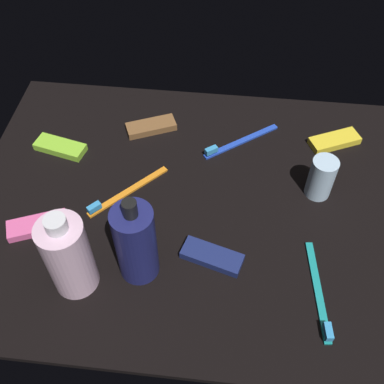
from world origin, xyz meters
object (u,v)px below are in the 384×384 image
object	(u,v)px
bodywash_bottle	(68,256)
snack_bar_navy	(212,256)
snack_bar_pink	(37,225)
lotion_bottle	(136,243)
deodorant_stick	(321,178)
toothbrush_blue	(237,142)
snack_bar_yellow	(334,141)
snack_bar_lime	(60,147)
toothbrush_orange	(124,193)
snack_bar_brown	(151,127)
toothbrush_teal	(319,295)

from	to	relation	value
bodywash_bottle	snack_bar_navy	distance (cm)	23.72
bodywash_bottle	snack_bar_pink	world-z (taller)	bodywash_bottle
lotion_bottle	deodorant_stick	xyz separation A→B (cm)	(-30.53, -19.92, -3.51)
toothbrush_blue	snack_bar_yellow	world-z (taller)	toothbrush_blue
toothbrush_blue	snack_bar_lime	bearing A→B (deg)	8.82
toothbrush_orange	snack_bar_navy	xyz separation A→B (cm)	(-17.79, 12.08, 0.14)
snack_bar_lime	snack_bar_navy	world-z (taller)	same
lotion_bottle	deodorant_stick	size ratio (longest dim) A/B	2.11
toothbrush_blue	snack_bar_navy	xyz separation A→B (cm)	(2.89, 28.05, 0.14)
snack_bar_brown	snack_bar_pink	xyz separation A→B (cm)	(15.95, 27.59, 0.00)
deodorant_stick	toothbrush_teal	distance (cm)	22.31
bodywash_bottle	toothbrush_teal	bearing A→B (deg)	-178.13
deodorant_stick	toothbrush_blue	bearing A→B (deg)	-35.61
toothbrush_orange	toothbrush_teal	distance (cm)	39.50
toothbrush_teal	snack_bar_brown	xyz separation A→B (cm)	(33.31, -35.77, 0.14)
lotion_bottle	snack_bar_brown	size ratio (longest dim) A/B	1.73
lotion_bottle	toothbrush_blue	size ratio (longest dim) A/B	1.19
bodywash_bottle	toothbrush_orange	xyz separation A→B (cm)	(-3.93, -18.59, -7.09)
deodorant_stick	bodywash_bottle	bearing A→B (deg)	29.98
snack_bar_lime	snack_bar_pink	distance (cm)	19.57
bodywash_bottle	toothbrush_orange	distance (cm)	20.28
toothbrush_teal	snack_bar_pink	bearing A→B (deg)	-9.43
snack_bar_pink	snack_bar_yellow	bearing A→B (deg)	-175.62
snack_bar_lime	snack_bar_brown	size ratio (longest dim) A/B	1.00
lotion_bottle	snack_bar_pink	bearing A→B (deg)	-17.25
toothbrush_blue	snack_bar_brown	size ratio (longest dim) A/B	1.45
toothbrush_teal	snack_bar_brown	world-z (taller)	toothbrush_teal
toothbrush_orange	snack_bar_yellow	xyz separation A→B (cm)	(-40.77, -18.43, 0.14)
toothbrush_teal	snack_bar_pink	size ratio (longest dim) A/B	1.73
toothbrush_teal	snack_bar_brown	distance (cm)	48.87
toothbrush_teal	lotion_bottle	bearing A→B (deg)	-4.02
bodywash_bottle	snack_bar_yellow	xyz separation A→B (cm)	(-44.70, -37.03, -6.94)
deodorant_stick	snack_bar_brown	world-z (taller)	deodorant_stick
toothbrush_teal	snack_bar_navy	distance (cm)	18.47
snack_bar_navy	lotion_bottle	bearing A→B (deg)	31.08
toothbrush_teal	toothbrush_blue	bearing A→B (deg)	-65.98
lotion_bottle	toothbrush_teal	world-z (taller)	lotion_bottle
toothbrush_teal	snack_bar_navy	xyz separation A→B (cm)	(17.72, -5.23, 0.14)
lotion_bottle	bodywash_bottle	size ratio (longest dim) A/B	1.05
snack_bar_lime	snack_bar_pink	size ratio (longest dim) A/B	1.00
toothbrush_orange	snack_bar_lime	bearing A→B (deg)	-34.11
snack_bar_pink	toothbrush_orange	bearing A→B (deg)	-168.86
snack_bar_yellow	snack_bar_brown	bearing A→B (deg)	-25.10
snack_bar_yellow	snack_bar_navy	xyz separation A→B (cm)	(22.98, 30.51, 0.00)
bodywash_bottle	snack_bar_yellow	bearing A→B (deg)	-140.36
toothbrush_orange	deodorant_stick	bearing A→B (deg)	-172.66
deodorant_stick	toothbrush_orange	distance (cm)	36.92
bodywash_bottle	snack_bar_yellow	size ratio (longest dim) A/B	1.64
toothbrush_teal	snack_bar_pink	distance (cm)	49.93
deodorant_stick	toothbrush_teal	size ratio (longest dim) A/B	0.47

